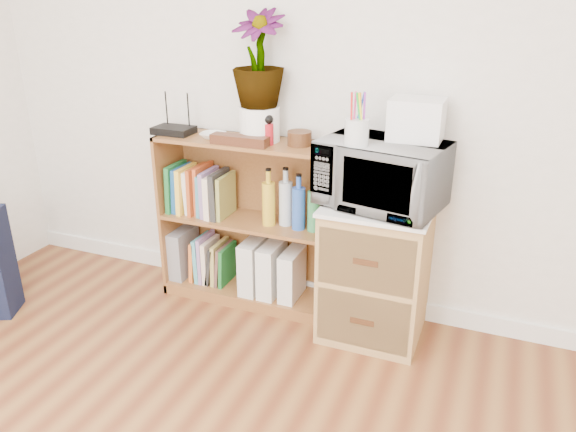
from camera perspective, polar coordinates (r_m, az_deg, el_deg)
The scene contains 21 objects.
skirting_board at distance 3.33m, azimuth 2.67°, elevation -7.49°, with size 4.00×0.02×0.10m, color white.
bookshelf at distance 3.14m, azimuth -4.07°, elevation -0.72°, with size 1.00×0.30×0.95m, color brown.
wicker_unit at distance 2.91m, azimuth 8.84°, elevation -5.67°, with size 0.50×0.45×0.70m, color #9E7542.
microwave at distance 2.69m, azimuth 9.44°, elevation 4.22°, with size 0.57×0.39×0.32m, color silver.
pen_cup at distance 2.56m, azimuth 6.99°, elevation 8.45°, with size 0.11×0.11×0.12m, color silver.
small_appliance at distance 2.69m, azimuth 12.94°, elevation 9.55°, with size 0.24×0.20×0.19m, color white.
router at distance 3.18m, azimuth -11.53°, elevation 8.54°, with size 0.22×0.15×0.04m, color black.
white_bowl at distance 3.04m, azimuth -7.64°, elevation 8.12°, with size 0.13×0.13×0.03m, color white.
plant_pot at distance 2.96m, azimuth -2.90°, elevation 9.34°, with size 0.21×0.21×0.18m, color white.
potted_plant at distance 2.90m, azimuth -3.03°, elevation 15.67°, with size 0.27×0.27×0.48m, color #306829.
trinket_box at distance 2.89m, azimuth -4.94°, elevation 7.68°, with size 0.31×0.08×0.05m, color #351A0E.
kokeshi_doll at distance 2.88m, azimuth -1.96°, elevation 8.30°, with size 0.05×0.05×0.11m, color #A7141F.
wooden_bowl at distance 2.88m, azimuth 1.17°, elevation 7.90°, with size 0.12×0.12×0.07m, color #3D2110.
paint_jars at distance 2.73m, azimuth 4.11°, elevation 6.91°, with size 0.12×0.04×0.06m, color pink.
file_box at distance 3.45m, azimuth -10.54°, elevation -3.62°, with size 0.09×0.23×0.29m, color gray.
magazine_holder_left at distance 3.23m, azimuth -3.47°, elevation -4.97°, with size 0.10×0.25×0.31m, color silver.
magazine_holder_mid at distance 3.19m, azimuth -1.65°, elevation -5.38°, with size 0.10×0.24×0.30m, color silver.
magazine_holder_right at distance 3.15m, azimuth 0.41°, elevation -5.94°, with size 0.09×0.22×0.28m, color silver.
cookbooks at distance 3.22m, azimuth -8.82°, elevation 2.57°, with size 0.35×0.20×0.28m.
liquor_bottles at distance 2.98m, azimuth 0.36°, elevation 1.64°, with size 0.32×0.07×0.31m.
lower_books at distance 3.37m, azimuth -7.70°, elevation -4.47°, with size 0.23×0.19×0.29m.
Camera 1 is at (0.94, -0.50, 1.69)m, focal length 35.00 mm.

